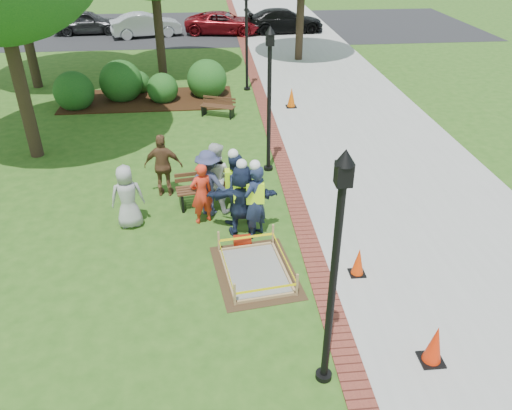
{
  "coord_description": "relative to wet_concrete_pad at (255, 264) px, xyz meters",
  "views": [
    {
      "loc": [
        -0.47,
        -8.7,
        6.88
      ],
      "look_at": [
        0.5,
        1.2,
        1.0
      ],
      "focal_mm": 35.0,
      "sensor_mm": 36.0,
      "label": 1
    }
  ],
  "objects": [
    {
      "name": "ground",
      "position": [
        -0.37,
        0.02,
        -0.23
      ],
      "size": [
        100.0,
        100.0,
        0.0
      ],
      "primitive_type": "plane",
      "color": "#285116",
      "rests_on": "ground"
    },
    {
      "name": "sidewalk",
      "position": [
        4.63,
        10.02,
        -0.22
      ],
      "size": [
        6.0,
        60.0,
        0.02
      ],
      "primitive_type": "cube",
      "color": "#9E9E99",
      "rests_on": "ground"
    },
    {
      "name": "brick_edging",
      "position": [
        1.38,
        10.02,
        -0.22
      ],
      "size": [
        0.5,
        60.0,
        0.03
      ],
      "primitive_type": "cube",
      "color": "maroon",
      "rests_on": "ground"
    },
    {
      "name": "mulch_bed",
      "position": [
        -3.37,
        12.02,
        -0.21
      ],
      "size": [
        7.0,
        3.0,
        0.05
      ],
      "primitive_type": "cube",
      "color": "#381E0F",
      "rests_on": "ground"
    },
    {
      "name": "parking_lot",
      "position": [
        -0.37,
        27.02,
        -0.23
      ],
      "size": [
        36.0,
        12.0,
        0.01
      ],
      "primitive_type": "cube",
      "color": "black",
      "rests_on": "ground"
    },
    {
      "name": "wet_concrete_pad",
      "position": [
        0.0,
        0.0,
        0.0
      ],
      "size": [
        1.99,
        2.51,
        0.55
      ],
      "color": "#47331E",
      "rests_on": "ground"
    },
    {
      "name": "bench_near",
      "position": [
        -0.98,
        3.06,
        0.05
      ],
      "size": [
        1.73,
        0.81,
        0.9
      ],
      "color": "brown",
      "rests_on": "ground"
    },
    {
      "name": "bench_far",
      "position": [
        -0.51,
        9.8,
        -0.01
      ],
      "size": [
        1.39,
        0.89,
        0.72
      ],
      "color": "#552B1D",
      "rests_on": "ground"
    },
    {
      "name": "cone_front",
      "position": [
        2.85,
        -2.82,
        0.16
      ],
      "size": [
        0.42,
        0.42,
        0.82
      ],
      "color": "black",
      "rests_on": "ground"
    },
    {
      "name": "cone_back",
      "position": [
        2.21,
        -0.29,
        0.09
      ],
      "size": [
        0.35,
        0.35,
        0.68
      ],
      "color": "black",
      "rests_on": "ground"
    },
    {
      "name": "cone_far",
      "position": [
        2.47,
        10.53,
        0.16
      ],
      "size": [
        0.41,
        0.41,
        0.81
      ],
      "color": "black",
      "rests_on": "ground"
    },
    {
      "name": "toolbox",
      "position": [
        -0.21,
        1.09,
        -0.13
      ],
      "size": [
        0.42,
        0.25,
        0.21
      ],
      "primitive_type": "cube",
      "rotation": [
        0.0,
        0.0,
        0.04
      ],
      "color": "maroon",
      "rests_on": "ground"
    },
    {
      "name": "lamp_near",
      "position": [
        0.88,
        -2.98,
        2.25
      ],
      "size": [
        0.28,
        0.28,
        4.26
      ],
      "color": "black",
      "rests_on": "ground"
    },
    {
      "name": "lamp_mid",
      "position": [
        0.88,
        5.02,
        2.25
      ],
      "size": [
        0.28,
        0.28,
        4.26
      ],
      "color": "black",
      "rests_on": "ground"
    },
    {
      "name": "lamp_far",
      "position": [
        0.88,
        13.02,
        2.25
      ],
      "size": [
        0.28,
        0.28,
        4.26
      ],
      "color": "black",
      "rests_on": "ground"
    },
    {
      "name": "shrub_a",
      "position": [
        -6.18,
        11.33,
        -0.23
      ],
      "size": [
        1.59,
        1.59,
        1.59
      ],
      "primitive_type": "sphere",
      "color": "#154B19",
      "rests_on": "ground"
    },
    {
      "name": "shrub_b",
      "position": [
        -4.45,
        12.24,
        -0.23
      ],
      "size": [
        1.77,
        1.77,
        1.77
      ],
      "primitive_type": "sphere",
      "color": "#154B19",
      "rests_on": "ground"
    },
    {
      "name": "shrub_c",
      "position": [
        -2.73,
        11.79,
        -0.23
      ],
      "size": [
        1.28,
        1.28,
        1.28
      ],
      "primitive_type": "sphere",
      "color": "#154B19",
      "rests_on": "ground"
    },
    {
      "name": "shrub_d",
      "position": [
        -0.88,
        12.33,
        -0.23
      ],
      "size": [
        1.68,
        1.68,
        1.68
      ],
      "primitive_type": "sphere",
      "color": "#154B19",
      "rests_on": "ground"
    },
    {
      "name": "shrub_e",
      "position": [
        -3.86,
        13.09,
        -0.23
      ],
      "size": [
        1.02,
        1.02,
        1.02
      ],
      "primitive_type": "sphere",
      "color": "#154B19",
      "rests_on": "ground"
    },
    {
      "name": "casual_person_a",
      "position": [
        -2.95,
        2.21,
        0.59
      ],
      "size": [
        0.58,
        0.42,
        1.65
      ],
      "color": "#9D9D9D",
      "rests_on": "ground"
    },
    {
      "name": "casual_person_b",
      "position": [
        -1.14,
        2.22,
        0.58
      ],
      "size": [
        0.61,
        0.52,
        1.62
      ],
      "color": "red",
      "rests_on": "ground"
    },
    {
      "name": "casual_person_c",
      "position": [
        -0.77,
        2.82,
        0.71
      ],
      "size": [
        0.72,
        0.63,
        1.89
      ],
      "color": "silver",
      "rests_on": "ground"
    },
    {
      "name": "casual_person_d",
      "position": [
        -2.16,
        3.74,
        0.66
      ],
      "size": [
        0.61,
        0.43,
        1.79
      ],
      "color": "brown",
      "rests_on": "ground"
    },
    {
      "name": "casual_person_e",
      "position": [
        -0.94,
        2.62,
        0.66
      ],
      "size": [
        0.68,
        0.6,
        1.78
      ],
      "color": "#363B5F",
      "rests_on": "ground"
    },
    {
      "name": "hivis_worker_a",
      "position": [
        -0.16,
        1.6,
        0.75
      ],
      "size": [
        0.61,
        0.41,
        2.0
      ],
      "color": "#1C2549",
      "rests_on": "ground"
    },
    {
      "name": "hivis_worker_b",
      "position": [
        0.13,
        1.46,
        0.77
      ],
      "size": [
        0.7,
        0.69,
        2.03
      ],
      "color": "#16263B",
      "rests_on": "ground"
    },
    {
      "name": "hivis_worker_c",
      "position": [
        -0.33,
        2.16,
        0.76
      ],
      "size": [
        0.69,
        0.57,
        2.01
      ],
      "color": "#1C2C4A",
      "rests_on": "ground"
    },
    {
      "name": "parked_car_a",
      "position": [
        -8.39,
        25.7,
        -0.23
      ],
      "size": [
        2.4,
        5.02,
        1.6
      ],
      "primitive_type": "imported",
      "rotation": [
        0.0,
        0.0,
        1.63
      ],
      "color": "#29292C",
      "rests_on": "ground"
    },
    {
      "name": "parked_car_b",
      "position": [
        -4.55,
        24.5,
        -0.23
      ],
      "size": [
        3.17,
        5.13,
        1.55
      ],
      "primitive_type": "imported",
      "rotation": [
        0.0,
        0.0,
        1.82
      ],
      "color": "silver",
      "rests_on": "ground"
    },
    {
      "name": "parked_car_c",
      "position": [
        0.35,
        24.89,
        -0.23
      ],
      "size": [
        2.65,
        4.79,
        1.48
      ],
      "primitive_type": "imported",
      "rotation": [
        0.0,
        0.0,
        1.41
      ],
      "color": "maroon",
      "rests_on": "ground"
    },
    {
      "name": "parked_car_d",
      "position": [
        4.3,
        24.93,
        -0.23
      ],
      "size": [
        2.5,
        5.06,
        1.6
      ],
      "primitive_type": "imported",
      "rotation": [
        0.0,
        0.0,
        1.65
      ],
      "color": "black",
      "rests_on": "ground"
    }
  ]
}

